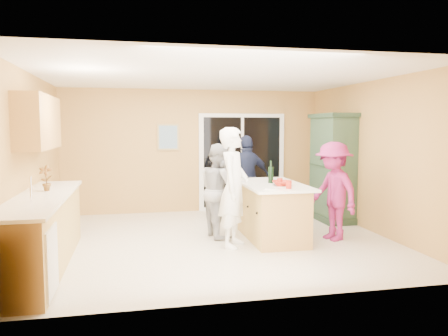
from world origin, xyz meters
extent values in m
plane|color=silver|center=(0.00, 0.00, 0.00)|extent=(5.50, 5.50, 0.00)
cube|color=white|center=(0.00, 0.00, 2.60)|extent=(5.50, 5.00, 0.10)
cube|color=#E4B15D|center=(0.00, 2.50, 1.30)|extent=(5.50, 0.10, 2.60)
cube|color=#E4B15D|center=(0.00, -2.50, 1.30)|extent=(5.50, 0.10, 2.60)
cube|color=#E4B15D|center=(-2.75, 0.00, 1.30)|extent=(0.10, 5.00, 2.60)
cube|color=#E4B15D|center=(2.75, 0.00, 1.30)|extent=(0.10, 5.00, 2.60)
cube|color=tan|center=(-2.45, -0.90, 0.45)|extent=(0.60, 3.00, 0.90)
cube|color=silver|center=(-2.44, -2.00, 0.40)|extent=(0.62, 0.60, 0.72)
cube|color=white|center=(-2.44, -0.90, 0.92)|extent=(0.65, 3.05, 0.04)
cylinder|color=silver|center=(-2.45, -1.40, 1.09)|extent=(0.02, 0.02, 0.30)
cube|color=tan|center=(-2.58, -0.20, 1.88)|extent=(0.35, 1.60, 0.75)
cube|color=white|center=(1.05, 2.47, 1.05)|extent=(1.90, 0.05, 2.10)
cube|color=black|center=(1.05, 2.46, 1.05)|extent=(1.70, 0.03, 1.94)
cube|color=white|center=(1.05, 2.45, 1.05)|extent=(0.06, 0.04, 1.94)
cube|color=silver|center=(1.20, 2.44, 1.00)|extent=(0.02, 0.03, 0.12)
cube|color=#A58A52|center=(-0.55, 2.48, 1.60)|extent=(0.46, 0.03, 0.56)
cube|color=#43678B|center=(-0.55, 2.47, 1.60)|extent=(0.38, 0.02, 0.48)
cube|color=tan|center=(0.90, -0.10, 0.43)|extent=(0.80, 1.53, 0.87)
cube|color=white|center=(0.90, -0.10, 0.88)|extent=(0.95, 1.73, 0.04)
cube|color=black|center=(0.90, -0.10, 0.05)|extent=(0.72, 1.46, 0.10)
cube|color=#233926|center=(2.49, 1.02, 0.06)|extent=(0.57, 1.08, 0.12)
cube|color=#344F36|center=(2.49, 1.02, 1.02)|extent=(0.51, 1.02, 1.92)
cube|color=#233926|center=(2.49, 1.02, 2.03)|extent=(0.59, 1.13, 0.08)
imported|color=white|center=(0.19, -0.42, 0.90)|extent=(0.69, 0.78, 1.80)
imported|color=#ADAEB0|center=(0.10, 0.24, 0.77)|extent=(0.70, 0.84, 1.54)
imported|color=#182036|center=(0.85, 1.29, 0.83)|extent=(1.02, 0.57, 1.65)
imported|color=#8B1E5F|center=(1.84, -0.36, 0.79)|extent=(0.81, 1.13, 1.58)
imported|color=#A62112|center=(0.97, -0.36, 0.94)|extent=(0.40, 0.40, 0.07)
imported|color=#A11E10|center=(-2.45, -0.49, 1.12)|extent=(0.21, 0.16, 0.36)
cylinder|color=#A62112|center=(0.91, -0.43, 0.97)|extent=(0.10, 0.10, 0.12)
cylinder|color=#A62112|center=(0.95, -0.72, 0.97)|extent=(0.10, 0.10, 0.12)
cylinder|color=black|center=(0.89, -0.05, 1.04)|extent=(0.08, 0.08, 0.27)
cylinder|color=black|center=(0.89, -0.05, 1.22)|extent=(0.03, 0.03, 0.10)
cylinder|color=silver|center=(0.70, -0.69, 0.91)|extent=(0.23, 0.23, 0.02)
camera|label=1|loc=(-1.29, -6.75, 1.80)|focal=35.00mm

